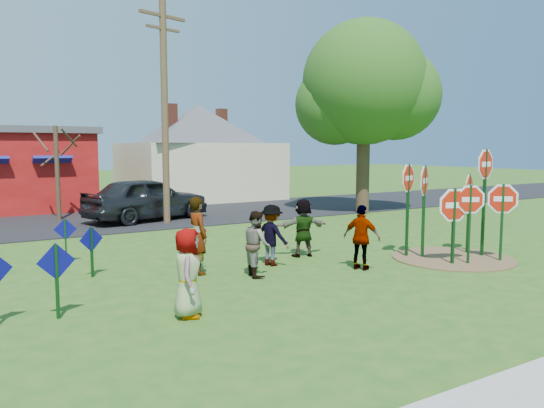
{
  "coord_description": "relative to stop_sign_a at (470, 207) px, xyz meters",
  "views": [
    {
      "loc": [
        -6.97,
        -10.36,
        2.98
      ],
      "look_at": [
        0.06,
        1.06,
        1.54
      ],
      "focal_mm": 35.0,
      "sensor_mm": 36.0,
      "label": 1
    }
  ],
  "objects": [
    {
      "name": "person_a",
      "position": [
        -7.75,
        -0.19,
        -0.69
      ],
      "size": [
        0.78,
        0.91,
        1.58
      ],
      "primitive_type": "imported",
      "rotation": [
        0.0,
        0.0,
        1.13
      ],
      "color": "#45549A",
      "rests_on": "ground"
    },
    {
      "name": "person_f",
      "position": [
        -3.04,
        3.02,
        -0.69
      ],
      "size": [
        1.54,
        0.77,
        1.59
      ],
      "primitive_type": "imported",
      "rotation": [
        0.0,
        0.0,
        2.93
      ],
      "color": "#1D4E2C",
      "rests_on": "ground"
    },
    {
      "name": "person_e",
      "position": [
        -2.74,
        0.97,
        -0.69
      ],
      "size": [
        0.78,
        1.01,
        1.59
      ],
      "primitive_type": "imported",
      "rotation": [
        0.0,
        0.0,
        2.05
      ],
      "color": "#552C5E",
      "rests_on": "ground"
    },
    {
      "name": "blue_diamond_d",
      "position": [
        -8.74,
        5.48,
        -0.76
      ],
      "size": [
        0.56,
        0.13,
        1.17
      ],
      "rotation": [
        0.0,
        0.0,
        -0.2
      ],
      "color": "#103D17",
      "rests_on": "ground"
    },
    {
      "name": "ground",
      "position": [
        -4.29,
        1.65,
        -1.49
      ],
      "size": [
        120.0,
        120.0,
        0.0
      ],
      "primitive_type": "plane",
      "color": "#245418",
      "rests_on": "ground"
    },
    {
      "name": "leafy_tree",
      "position": [
        4.88,
        9.46,
        4.04
      ],
      "size": [
        6.04,
        5.51,
        8.59
      ],
      "color": "#382819",
      "rests_on": "ground"
    },
    {
      "name": "stop_sign_a",
      "position": [
        0.0,
        0.0,
        0.0
      ],
      "size": [
        0.85,
        0.54,
        2.16
      ],
      "rotation": [
        0.0,
        0.0,
        -0.56
      ],
      "color": "#103D17",
      "rests_on": "ground"
    },
    {
      "name": "person_b",
      "position": [
        -6.3,
        2.67,
        -0.57
      ],
      "size": [
        0.45,
        0.68,
        1.84
      ],
      "primitive_type": "imported",
      "rotation": [
        0.0,
        0.0,
        1.59
      ],
      "color": "#296E5D",
      "rests_on": "ground"
    },
    {
      "name": "person_c",
      "position": [
        -5.23,
        1.77,
        -0.72
      ],
      "size": [
        0.71,
        0.84,
        1.53
      ],
      "primitive_type": "imported",
      "rotation": [
        0.0,
        0.0,
        1.38
      ],
      "color": "brown",
      "rests_on": "ground"
    },
    {
      "name": "blue_diamond_b",
      "position": [
        -9.72,
        0.91,
        -0.65
      ],
      "size": [
        0.65,
        0.09,
        1.34
      ],
      "rotation": [
        0.0,
        0.0,
        0.12
      ],
      "color": "#103D17",
      "rests_on": "ground"
    },
    {
      "name": "person_d",
      "position": [
        -4.35,
        2.52,
        -0.71
      ],
      "size": [
        0.88,
        1.13,
        1.55
      ],
      "primitive_type": "imported",
      "rotation": [
        0.0,
        0.0,
        1.92
      ],
      "color": "#2C2C31",
      "rests_on": "ground"
    },
    {
      "name": "road",
      "position": [
        -4.29,
        13.15,
        -1.47
      ],
      "size": [
        120.0,
        7.5,
        0.04
      ],
      "primitive_type": "cube",
      "color": "black",
      "rests_on": "ground"
    },
    {
      "name": "bare_tree_east",
      "position": [
        -7.43,
        14.06,
        1.0
      ],
      "size": [
        1.8,
        1.8,
        3.84
      ],
      "color": "#382819",
      "rests_on": "ground"
    },
    {
      "name": "utility_pole",
      "position": [
        -3.99,
        10.93,
        2.97
      ],
      "size": [
        2.01,
        0.7,
        8.46
      ],
      "rotation": [
        0.0,
        0.0,
        0.29
      ],
      "color": "#4C3823",
      "rests_on": "ground"
    },
    {
      "name": "cream_house",
      "position": [
        1.21,
        19.65,
        1.44
      ],
      "size": [
        9.4,
        9.4,
        6.5
      ],
      "color": "beige",
      "rests_on": "ground"
    },
    {
      "name": "stop_sign_e",
      "position": [
        -0.36,
        0.2,
        -0.09
      ],
      "size": [
        1.11,
        0.37,
        2.11
      ],
      "rotation": [
        0.0,
        0.0,
        -0.31
      ],
      "color": "#103D17",
      "rests_on": "ground"
    },
    {
      "name": "stop_sign_f",
      "position": [
        1.01,
        -0.22,
        0.03
      ],
      "size": [
        0.8,
        0.72,
        2.18
      ],
      "rotation": [
        0.0,
        0.0,
        -0.73
      ],
      "color": "#103D17",
      "rests_on": "ground"
    },
    {
      "name": "blue_diamond_c",
      "position": [
        -8.51,
        3.65,
        -0.75
      ],
      "size": [
        0.57,
        0.22,
        1.19
      ],
      "rotation": [
        0.0,
        0.0,
        0.35
      ],
      "color": "#103D17",
      "rests_on": "ground"
    },
    {
      "name": "suv",
      "position": [
        -4.4,
        12.09,
        -0.57
      ],
      "size": [
        5.49,
        3.3,
        1.75
      ],
      "primitive_type": "imported",
      "rotation": [
        0.0,
        0.0,
        1.83
      ],
      "color": "#2A292E",
      "rests_on": "road"
    },
    {
      "name": "stop_sign_b",
      "position": [
        -0.65,
        1.5,
        0.45
      ],
      "size": [
        0.99,
        0.4,
        2.68
      ],
      "rotation": [
        0.0,
        0.0,
        0.38
      ],
      "color": "#103D17",
      "rests_on": "ground"
    },
    {
      "name": "stop_sign_d",
      "position": [
        1.16,
        0.95,
        0.22
      ],
      "size": [
        0.85,
        0.39,
        2.36
      ],
      "rotation": [
        0.0,
        0.0,
        0.41
      ],
      "color": "#103D17",
      "rests_on": "ground"
    },
    {
      "name": "stop_sign_g",
      "position": [
        -0.38,
        1.18,
        0.36
      ],
      "size": [
        0.99,
        0.59,
        2.66
      ],
      "rotation": [
        0.0,
        0.0,
        0.53
      ],
      "color": "#103D17",
      "rests_on": "ground"
    },
    {
      "name": "stop_sign_c",
      "position": [
        1.14,
        0.44,
        0.69
      ],
      "size": [
        1.1,
        0.23,
        3.08
      ],
      "rotation": [
        0.0,
        0.0,
        0.19
      ],
      "color": "#103D17",
      "rests_on": "ground"
    },
    {
      "name": "dirt_patch",
      "position": [
        0.21,
        0.65,
        -1.47
      ],
      "size": [
        3.2,
        3.2,
        0.03
      ],
      "primitive_type": "cylinder",
      "color": "brown",
      "rests_on": "ground"
    }
  ]
}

